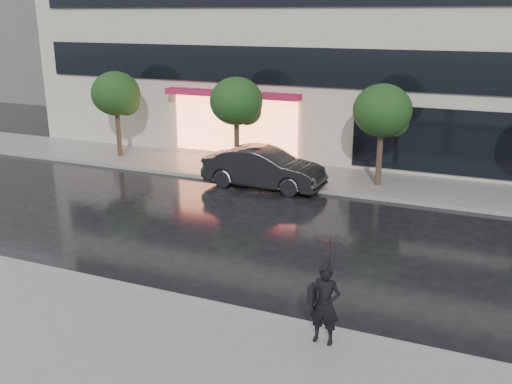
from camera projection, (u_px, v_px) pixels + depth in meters
The scene contains 11 objects.
ground at pixel (178, 280), 14.42m from camera, with size 120.00×120.00×0.00m, color black.
sidewalk_near at pixel (96, 342), 11.55m from camera, with size 60.00×4.50×0.12m, color slate.
sidewalk_far at pixel (306, 176), 23.40m from camera, with size 60.00×3.50×0.12m, color slate.
curb_near at pixel (156, 294), 13.52m from camera, with size 60.00×0.25×0.14m, color gray.
curb_far at pixel (291, 187), 21.86m from camera, with size 60.00×0.25×0.14m, color gray.
bg_building_left at pixel (39, 19), 45.94m from camera, with size 14.00×10.00×12.00m, color #59544F.
tree_far_west at pixel (117, 95), 25.70m from camera, with size 2.20×2.20×3.99m.
tree_mid_west at pixel (238, 103), 23.46m from camera, with size 2.20×2.20×3.99m.
tree_mid_east at pixel (384, 112), 21.21m from camera, with size 2.20×2.20×3.99m.
parked_car at pixel (264, 168), 21.88m from camera, with size 1.64×4.69×1.55m, color black.
pedestrian_with_umbrella at pixel (328, 276), 11.02m from camera, with size 0.87×0.89×2.30m.
Camera 1 is at (6.96, -11.28, 6.43)m, focal length 40.00 mm.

